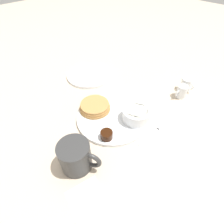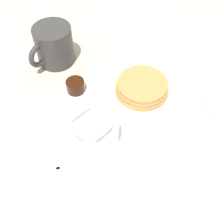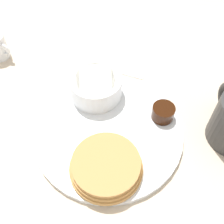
# 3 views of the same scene
# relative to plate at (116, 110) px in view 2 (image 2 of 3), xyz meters

# --- Properties ---
(ground_plane) EXTENTS (4.00, 4.00, 0.00)m
(ground_plane) POSITION_rel_plate_xyz_m (0.00, 0.00, -0.01)
(ground_plane) COLOR #C6B299
(plate) EXTENTS (0.27, 0.27, 0.01)m
(plate) POSITION_rel_plate_xyz_m (0.00, 0.00, 0.00)
(plate) COLOR white
(plate) RESTS_ON ground_plane
(pancake_stack) EXTENTS (0.12, 0.12, 0.03)m
(pancake_stack) POSITION_rel_plate_xyz_m (-0.08, -0.02, 0.02)
(pancake_stack) COLOR #B78447
(pancake_stack) RESTS_ON plate
(bowl) EXTENTS (0.10, 0.10, 0.05)m
(bowl) POSITION_rel_plate_xyz_m (0.07, 0.05, 0.03)
(bowl) COLOR white
(bowl) RESTS_ON plate
(syrup_cup) EXTENTS (0.04, 0.04, 0.03)m
(syrup_cup) POSITION_rel_plate_xyz_m (0.06, -0.09, 0.02)
(syrup_cup) COLOR black
(syrup_cup) RESTS_ON plate
(butter_ramekin) EXTENTS (0.04, 0.04, 0.04)m
(butter_ramekin) POSITION_rel_plate_xyz_m (0.10, 0.04, 0.02)
(butter_ramekin) COLOR white
(butter_ramekin) RESTS_ON plate
(coffee_mug) EXTENTS (0.12, 0.09, 0.10)m
(coffee_mug) POSITION_rel_plate_xyz_m (0.07, -0.21, 0.04)
(coffee_mug) COLOR #333333
(coffee_mug) RESTS_ON ground_plane
(fork) EXTENTS (0.02, 0.14, 0.00)m
(fork) POSITION_rel_plate_xyz_m (0.16, 0.06, -0.00)
(fork) COLOR silver
(fork) RESTS_ON ground_plane
(napkin) EXTENTS (0.14, 0.12, 0.00)m
(napkin) POSITION_rel_plate_xyz_m (0.18, -0.26, -0.00)
(napkin) COLOR white
(napkin) RESTS_ON ground_plane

